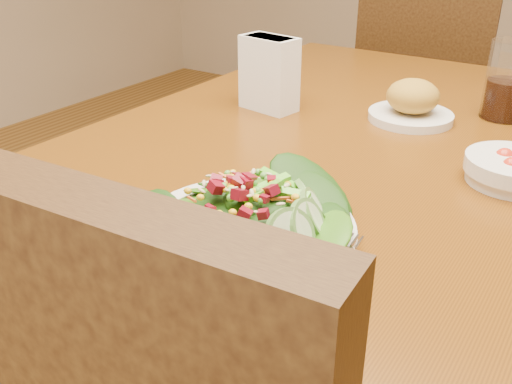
{
  "coord_description": "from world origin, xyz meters",
  "views": [
    {
      "loc": [
        0.36,
        -0.82,
        1.11
      ],
      "look_at": [
        0.02,
        -0.31,
        0.81
      ],
      "focal_mm": 40.0,
      "sensor_mm": 36.0,
      "label": 1
    }
  ],
  "objects": [
    {
      "name": "dining_table",
      "position": [
        0.0,
        0.0,
        0.65
      ],
      "size": [
        0.9,
        1.4,
        0.75
      ],
      "color": "#613309",
      "rests_on": "ground_plane"
    },
    {
      "name": "chair_far",
      "position": [
        -0.21,
        1.09,
        0.5
      ],
      "size": [
        0.49,
        0.49,
        0.95
      ],
      "rotation": [
        0.0,
        0.0,
        3.26
      ],
      "color": "#432B0F",
      "rests_on": "ground_plane"
    },
    {
      "name": "salad_plate",
      "position": [
        0.03,
        -0.33,
        0.78
      ],
      "size": [
        0.27,
        0.26,
        0.08
      ],
      "rotation": [
        0.0,
        0.0,
        0.24
      ],
      "color": "silver",
      "rests_on": "dining_table"
    },
    {
      "name": "bread_plate",
      "position": [
        0.04,
        0.2,
        0.78
      ],
      "size": [
        0.16,
        0.16,
        0.08
      ],
      "color": "silver",
      "rests_on": "dining_table"
    },
    {
      "name": "drinking_glass",
      "position": [
        0.18,
        0.31,
        0.81
      ],
      "size": [
        0.08,
        0.08,
        0.15
      ],
      "color": "silver",
      "rests_on": "dining_table"
    },
    {
      "name": "napkin_holder",
      "position": [
        -0.22,
        0.11,
        0.83
      ],
      "size": [
        0.12,
        0.08,
        0.14
      ],
      "rotation": [
        0.0,
        0.0,
        -0.17
      ],
      "color": "white",
      "rests_on": "dining_table"
    }
  ]
}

